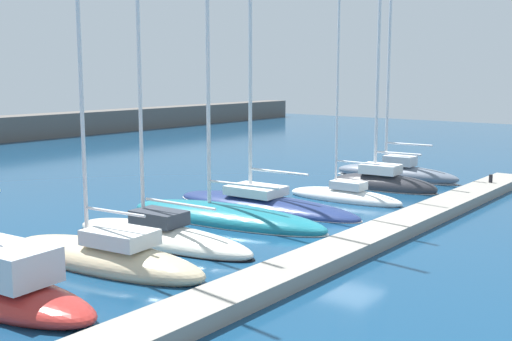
{
  "coord_description": "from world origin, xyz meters",
  "views": [
    {
      "loc": [
        -22.01,
        -12.45,
        6.45
      ],
      "look_at": [
        -0.76,
        4.16,
        2.29
      ],
      "focal_mm": 44.93,
      "sensor_mm": 36.0,
      "label": 1
    }
  ],
  "objects": [
    {
      "name": "ground_plane",
      "position": [
        0.0,
        0.0,
        0.0
      ],
      "size": [
        120.0,
        120.0,
        0.0
      ],
      "primitive_type": "plane",
      "color": "navy"
    },
    {
      "name": "dock_pier",
      "position": [
        0.0,
        -1.39,
        0.25
      ],
      "size": [
        33.28,
        1.71,
        0.49
      ],
      "primitive_type": "cube",
      "color": "gray",
      "rests_on": "ground_plane"
    },
    {
      "name": "sailboat_sand_second",
      "position": [
        -8.8,
        4.31,
        0.39
      ],
      "size": [
        3.21,
        8.48,
        16.37
      ],
      "rotation": [
        0.0,
        0.0,
        1.69
      ],
      "color": "beige",
      "rests_on": "ground_plane"
    },
    {
      "name": "sailboat_ivory_third",
      "position": [
        -5.59,
        5.02,
        0.28
      ],
      "size": [
        2.65,
        8.77,
        14.03
      ],
      "rotation": [
        0.0,
        0.0,
        1.63
      ],
      "color": "silver",
      "rests_on": "ground_plane"
    },
    {
      "name": "sailboat_teal_fourth",
      "position": [
        -1.38,
        5.43,
        0.3
      ],
      "size": [
        3.78,
        10.21,
        19.77
      ],
      "rotation": [
        0.0,
        0.0,
        1.69
      ],
      "color": "#19707F",
      "rests_on": "ground_plane"
    },
    {
      "name": "sailboat_navy_fifth",
      "position": [
        1.86,
        5.73,
        0.26
      ],
      "size": [
        3.07,
        10.39,
        18.42
      ],
      "rotation": [
        0.0,
        0.0,
        1.61
      ],
      "color": "navy",
      "rests_on": "ground_plane"
    },
    {
      "name": "sailboat_white_sixth",
      "position": [
        5.89,
        3.64,
        0.27
      ],
      "size": [
        1.95,
        6.3,
        12.01
      ],
      "rotation": [
        0.0,
        0.0,
        1.62
      ],
      "color": "white",
      "rests_on": "ground_plane"
    },
    {
      "name": "sailboat_charcoal_seventh",
      "position": [
        10.01,
        3.58,
        0.34
      ],
      "size": [
        2.57,
        6.33,
        10.97
      ],
      "rotation": [
        0.0,
        0.0,
        1.66
      ],
      "color": "#2D2D33",
      "rests_on": "ground_plane"
    },
    {
      "name": "sailboat_slate_eighth",
      "position": [
        13.47,
        4.49,
        0.42
      ],
      "size": [
        2.38,
        7.92,
        12.28
      ],
      "rotation": [
        0.0,
        0.0,
        1.63
      ],
      "color": "slate",
      "rests_on": "ground_plane"
    },
    {
      "name": "dock_bollard",
      "position": [
        12.89,
        -1.39,
        0.71
      ],
      "size": [
        0.2,
        0.2,
        0.44
      ],
      "primitive_type": "cylinder",
      "color": "black",
      "rests_on": "dock_pier"
    }
  ]
}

